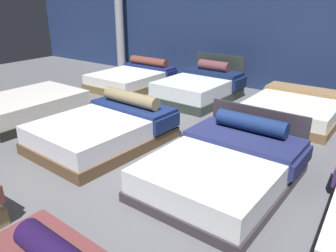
{
  "coord_description": "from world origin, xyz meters",
  "views": [
    {
      "loc": [
        2.78,
        -3.49,
        2.32
      ],
      "look_at": [
        0.14,
        0.13,
        0.56
      ],
      "focal_mm": 35.92,
      "sensor_mm": 36.0,
      "label": 1
    }
  ],
  "objects": [
    {
      "name": "support_pillar",
      "position": [
        -4.82,
        4.38,
        1.75
      ],
      "size": [
        0.26,
        0.26,
        3.5
      ],
      "primitive_type": "cylinder",
      "color": "#99999E",
      "rests_on": "ground_plane"
    },
    {
      "name": "bed_4",
      "position": [
        -3.19,
        0.01,
        0.23
      ],
      "size": [
        1.49,
        2.04,
        0.47
      ],
      "rotation": [
        0.0,
        0.0,
        -0.02
      ],
      "color": "black",
      "rests_on": "ground_plane"
    },
    {
      "name": "showroom_back_wall",
      "position": [
        0.0,
        4.79,
        1.75
      ],
      "size": [
        18.0,
        0.06,
        3.5
      ],
      "primitive_type": "cube",
      "color": "navy",
      "rests_on": "ground_plane"
    },
    {
      "name": "bed_5",
      "position": [
        -1.06,
        0.02,
        0.25
      ],
      "size": [
        1.67,
        2.21,
        0.75
      ],
      "rotation": [
        0.0,
        0.0,
        -0.05
      ],
      "color": "brown",
      "rests_on": "ground_plane"
    },
    {
      "name": "bed_8",
      "position": [
        -3.15,
        3.03,
        0.23
      ],
      "size": [
        1.62,
        2.06,
        0.69
      ],
      "rotation": [
        0.0,
        0.0,
        -0.01
      ],
      "color": "brown",
      "rests_on": "ground_plane"
    },
    {
      "name": "ground_plane",
      "position": [
        0.0,
        0.0,
        -0.01
      ],
      "size": [
        18.0,
        18.0,
        0.02
      ],
      "primitive_type": "cube",
      "color": "#5B5B60"
    },
    {
      "name": "bed_10",
      "position": [
        1.1,
        3.12,
        0.21
      ],
      "size": [
        1.71,
        2.02,
        0.46
      ],
      "rotation": [
        0.0,
        0.0,
        -0.01
      ],
      "color": "brown",
      "rests_on": "ground_plane"
    },
    {
      "name": "bed_9",
      "position": [
        -1.11,
        3.11,
        0.28
      ],
      "size": [
        1.56,
        2.0,
        0.94
      ],
      "rotation": [
        0.0,
        0.0,
        -0.03
      ],
      "color": "#29312E",
      "rests_on": "ground_plane"
    },
    {
      "name": "bed_6",
      "position": [
        1.1,
        0.07,
        0.24
      ],
      "size": [
        1.67,
        2.17,
        0.79
      ],
      "rotation": [
        0.0,
        0.0,
        -0.02
      ],
      "color": "#332C33",
      "rests_on": "ground_plane"
    }
  ]
}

